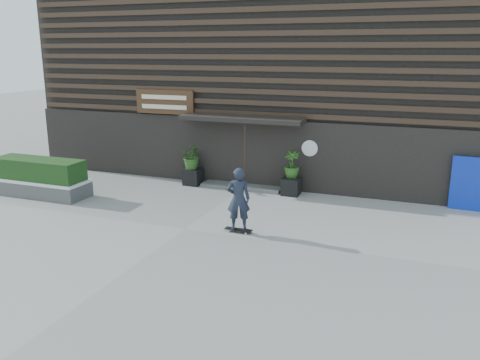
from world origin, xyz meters
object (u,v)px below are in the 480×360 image
at_px(raised_bed, 41,188).
at_px(planter_pot_right, 291,186).
at_px(skateboarder, 238,199).
at_px(planter_pot_left, 193,177).

bearing_deg(raised_bed, planter_pot_right, 20.98).
distance_m(planter_pot_right, raised_bed, 8.73).
distance_m(raised_bed, skateboarder, 7.86).
bearing_deg(skateboarder, planter_pot_left, 129.70).
bearing_deg(raised_bed, planter_pot_left, 35.70).
height_order(planter_pot_right, raised_bed, planter_pot_right).
relative_size(planter_pot_left, raised_bed, 0.17).
bearing_deg(planter_pot_right, skateboarder, -95.39).
height_order(planter_pot_left, planter_pot_right, same).
bearing_deg(planter_pot_left, skateboarder, -50.30).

